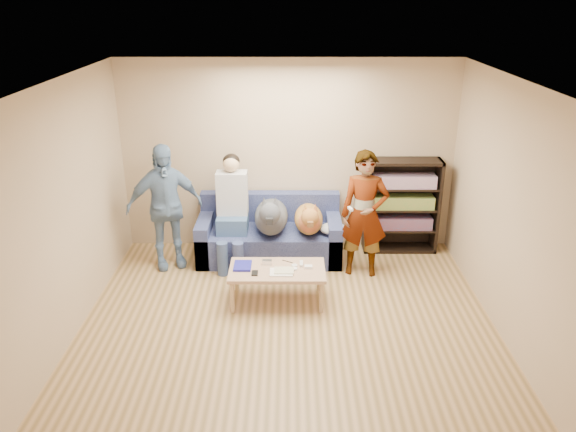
{
  "coord_description": "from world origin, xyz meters",
  "views": [
    {
      "loc": [
        0.01,
        -4.84,
        3.39
      ],
      "look_at": [
        0.0,
        1.2,
        0.95
      ],
      "focal_mm": 35.0,
      "sensor_mm": 36.0,
      "label": 1
    }
  ],
  "objects_px": {
    "sofa": "(270,237)",
    "dog_tan": "(309,219)",
    "dog_gray": "(271,216)",
    "notebook_blue": "(243,266)",
    "coffee_table": "(277,272)",
    "person_standing_left": "(165,207)",
    "person_seated": "(232,206)",
    "bookshelf": "(401,204)",
    "person_standing_right": "(364,214)",
    "camera_silver": "(267,262)"
  },
  "relations": [
    {
      "from": "dog_gray",
      "to": "coffee_table",
      "type": "relative_size",
      "value": 1.15
    },
    {
      "from": "person_standing_left",
      "to": "coffee_table",
      "type": "height_order",
      "value": "person_standing_left"
    },
    {
      "from": "person_standing_left",
      "to": "dog_gray",
      "type": "distance_m",
      "value": 1.37
    },
    {
      "from": "camera_silver",
      "to": "dog_tan",
      "type": "height_order",
      "value": "dog_tan"
    },
    {
      "from": "notebook_blue",
      "to": "person_seated",
      "type": "relative_size",
      "value": 0.18
    },
    {
      "from": "person_standing_right",
      "to": "notebook_blue",
      "type": "bearing_deg",
      "value": -148.38
    },
    {
      "from": "bookshelf",
      "to": "notebook_blue",
      "type": "bearing_deg",
      "value": -146.26
    },
    {
      "from": "dog_gray",
      "to": "person_standing_left",
      "type": "bearing_deg",
      "value": -175.9
    },
    {
      "from": "person_seated",
      "to": "dog_tan",
      "type": "relative_size",
      "value": 1.28
    },
    {
      "from": "person_standing_left",
      "to": "coffee_table",
      "type": "xyz_separation_m",
      "value": [
        1.45,
        -0.93,
        -0.45
      ]
    },
    {
      "from": "camera_silver",
      "to": "person_seated",
      "type": "xyz_separation_m",
      "value": [
        -0.49,
        0.96,
        0.33
      ]
    },
    {
      "from": "dog_gray",
      "to": "person_seated",
      "type": "bearing_deg",
      "value": 174.63
    },
    {
      "from": "person_standing_right",
      "to": "dog_tan",
      "type": "distance_m",
      "value": 0.77
    },
    {
      "from": "notebook_blue",
      "to": "dog_tan",
      "type": "relative_size",
      "value": 0.23
    },
    {
      "from": "camera_silver",
      "to": "coffee_table",
      "type": "distance_m",
      "value": 0.18
    },
    {
      "from": "person_standing_right",
      "to": "coffee_table",
      "type": "relative_size",
      "value": 1.46
    },
    {
      "from": "person_standing_left",
      "to": "bookshelf",
      "type": "distance_m",
      "value": 3.17
    },
    {
      "from": "bookshelf",
      "to": "sofa",
      "type": "bearing_deg",
      "value": -172.6
    },
    {
      "from": "sofa",
      "to": "coffee_table",
      "type": "height_order",
      "value": "sofa"
    },
    {
      "from": "sofa",
      "to": "bookshelf",
      "type": "bearing_deg",
      "value": 7.4
    },
    {
      "from": "notebook_blue",
      "to": "dog_gray",
      "type": "bearing_deg",
      "value": 72.89
    },
    {
      "from": "person_seated",
      "to": "dog_tan",
      "type": "xyz_separation_m",
      "value": [
        1.0,
        -0.05,
        -0.16
      ]
    },
    {
      "from": "notebook_blue",
      "to": "coffee_table",
      "type": "relative_size",
      "value": 0.24
    },
    {
      "from": "sofa",
      "to": "dog_gray",
      "type": "xyz_separation_m",
      "value": [
        0.03,
        -0.17,
        0.37
      ]
    },
    {
      "from": "person_standing_right",
      "to": "bookshelf",
      "type": "xyz_separation_m",
      "value": [
        0.6,
        0.71,
        -0.13
      ]
    },
    {
      "from": "dog_gray",
      "to": "bookshelf",
      "type": "xyz_separation_m",
      "value": [
        1.77,
        0.41,
        0.03
      ]
    },
    {
      "from": "camera_silver",
      "to": "sofa",
      "type": "height_order",
      "value": "sofa"
    },
    {
      "from": "person_standing_left",
      "to": "person_seated",
      "type": "xyz_separation_m",
      "value": [
        0.84,
        0.14,
        -0.05
      ]
    },
    {
      "from": "person_standing_left",
      "to": "person_seated",
      "type": "height_order",
      "value": "person_standing_left"
    },
    {
      "from": "person_seated",
      "to": "sofa",
      "type": "bearing_deg",
      "value": 14.72
    },
    {
      "from": "person_standing_right",
      "to": "camera_silver",
      "type": "height_order",
      "value": "person_standing_right"
    },
    {
      "from": "sofa",
      "to": "dog_tan",
      "type": "relative_size",
      "value": 1.66
    },
    {
      "from": "person_seated",
      "to": "coffee_table",
      "type": "bearing_deg",
      "value": -60.53
    },
    {
      "from": "person_seated",
      "to": "camera_silver",
      "type": "bearing_deg",
      "value": -62.96
    },
    {
      "from": "person_standing_left",
      "to": "notebook_blue",
      "type": "xyz_separation_m",
      "value": [
        1.05,
        -0.88,
        -0.39
      ]
    },
    {
      "from": "dog_gray",
      "to": "bookshelf",
      "type": "bearing_deg",
      "value": 12.96
    },
    {
      "from": "person_standing_left",
      "to": "dog_tan",
      "type": "relative_size",
      "value": 1.44
    },
    {
      "from": "notebook_blue",
      "to": "person_seated",
      "type": "xyz_separation_m",
      "value": [
        -0.21,
        1.03,
        0.34
      ]
    },
    {
      "from": "sofa",
      "to": "dog_tan",
      "type": "xyz_separation_m",
      "value": [
        0.52,
        -0.18,
        0.34
      ]
    },
    {
      "from": "person_standing_left",
      "to": "sofa",
      "type": "xyz_separation_m",
      "value": [
        1.32,
        0.27,
        -0.54
      ]
    },
    {
      "from": "sofa",
      "to": "coffee_table",
      "type": "bearing_deg",
      "value": -84.03
    },
    {
      "from": "person_seated",
      "to": "dog_tan",
      "type": "height_order",
      "value": "person_seated"
    },
    {
      "from": "dog_gray",
      "to": "camera_silver",
      "type": "bearing_deg",
      "value": -91.32
    },
    {
      "from": "sofa",
      "to": "dog_tan",
      "type": "distance_m",
      "value": 0.64
    },
    {
      "from": "notebook_blue",
      "to": "coffee_table",
      "type": "height_order",
      "value": "notebook_blue"
    },
    {
      "from": "person_standing_right",
      "to": "dog_tan",
      "type": "bearing_deg",
      "value": 162.92
    },
    {
      "from": "person_seated",
      "to": "person_standing_left",
      "type": "bearing_deg",
      "value": -170.26
    },
    {
      "from": "person_standing_left",
      "to": "camera_silver",
      "type": "relative_size",
      "value": 14.98
    },
    {
      "from": "person_standing_left",
      "to": "coffee_table",
      "type": "relative_size",
      "value": 1.5
    },
    {
      "from": "camera_silver",
      "to": "bookshelf",
      "type": "xyz_separation_m",
      "value": [
        1.79,
        1.32,
        0.23
      ]
    }
  ]
}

